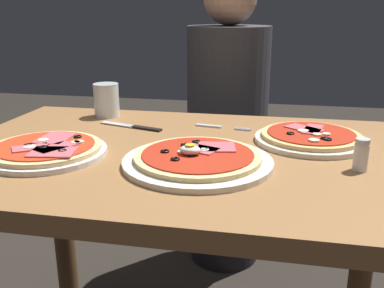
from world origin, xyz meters
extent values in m
cube|color=olive|center=(0.00, 0.00, 0.71)|extent=(1.11, 0.73, 0.04)
cylinder|color=brown|center=(-0.50, 0.31, 0.34)|extent=(0.07, 0.07, 0.69)
cylinder|color=brown|center=(0.50, 0.31, 0.34)|extent=(0.07, 0.07, 0.69)
cylinder|color=silver|center=(0.05, -0.09, 0.73)|extent=(0.32, 0.32, 0.01)
cylinder|color=#E5C17F|center=(0.05, -0.09, 0.74)|extent=(0.27, 0.27, 0.01)
cylinder|color=#B72D19|center=(0.05, -0.09, 0.75)|extent=(0.24, 0.24, 0.00)
torus|color=black|center=(0.04, -0.02, 0.75)|extent=(0.02, 0.02, 0.00)
torus|color=black|center=(0.04, -0.11, 0.75)|extent=(0.02, 0.02, 0.00)
torus|color=black|center=(0.02, -0.04, 0.75)|extent=(0.02, 0.02, 0.00)
torus|color=black|center=(0.02, -0.14, 0.75)|extent=(0.02, 0.02, 0.00)
torus|color=black|center=(-0.02, -0.10, 0.75)|extent=(0.02, 0.02, 0.00)
torus|color=black|center=(0.06, -0.07, 0.75)|extent=(0.02, 0.02, 0.00)
cube|color=#C65B66|center=(0.09, -0.05, 0.75)|extent=(0.09, 0.08, 0.00)
cube|color=#C65B66|center=(0.05, -0.07, 0.75)|extent=(0.09, 0.07, 0.00)
cylinder|color=beige|center=(0.06, -0.07, 0.75)|extent=(0.02, 0.02, 0.00)
cylinder|color=beige|center=(0.02, -0.09, 0.75)|extent=(0.02, 0.02, 0.00)
ellipsoid|color=white|center=(0.04, -0.10, 0.76)|extent=(0.04, 0.03, 0.02)
cylinder|color=yellow|center=(0.04, -0.10, 0.77)|extent=(0.02, 0.02, 0.00)
cylinder|color=white|center=(-0.29, -0.10, 0.73)|extent=(0.27, 0.27, 0.01)
cylinder|color=#E5C17F|center=(-0.29, -0.10, 0.74)|extent=(0.25, 0.25, 0.01)
cylinder|color=red|center=(-0.29, -0.10, 0.75)|extent=(0.22, 0.22, 0.00)
torus|color=black|center=(-0.32, -0.11, 0.75)|extent=(0.02, 0.02, 0.00)
torus|color=black|center=(-0.24, -0.03, 0.75)|extent=(0.02, 0.02, 0.00)
torus|color=black|center=(-0.23, -0.14, 0.75)|extent=(0.02, 0.02, 0.00)
torus|color=black|center=(-0.28, -0.12, 0.75)|extent=(0.02, 0.02, 0.00)
cube|color=#C65B66|center=(-0.29, -0.05, 0.75)|extent=(0.07, 0.09, 0.00)
cube|color=#C65B66|center=(-0.31, -0.13, 0.75)|extent=(0.09, 0.08, 0.00)
cube|color=#C65B66|center=(-0.26, -0.12, 0.75)|extent=(0.08, 0.10, 0.00)
cube|color=#C65B66|center=(-0.25, -0.15, 0.75)|extent=(0.10, 0.08, 0.00)
cylinder|color=beige|center=(-0.31, -0.13, 0.75)|extent=(0.03, 0.03, 0.00)
cylinder|color=beige|center=(-0.22, -0.07, 0.75)|extent=(0.02, 0.02, 0.00)
cylinder|color=beige|center=(-0.31, -0.07, 0.75)|extent=(0.02, 0.02, 0.00)
cylinder|color=beige|center=(-0.23, -0.07, 0.75)|extent=(0.02, 0.02, 0.00)
cylinder|color=silver|center=(0.30, 0.12, 0.73)|extent=(0.27, 0.27, 0.01)
cylinder|color=#DBB26B|center=(0.30, 0.12, 0.74)|extent=(0.24, 0.24, 0.01)
cylinder|color=#B72D19|center=(0.30, 0.12, 0.75)|extent=(0.21, 0.21, 0.00)
torus|color=black|center=(0.32, 0.07, 0.75)|extent=(0.02, 0.02, 0.00)
torus|color=black|center=(0.33, 0.06, 0.75)|extent=(0.02, 0.02, 0.00)
torus|color=black|center=(0.25, 0.09, 0.75)|extent=(0.02, 0.02, 0.00)
cube|color=#C65B66|center=(0.30, 0.14, 0.75)|extent=(0.06, 0.10, 0.00)
cube|color=#C65B66|center=(0.28, 0.15, 0.75)|extent=(0.10, 0.09, 0.00)
cylinder|color=beige|center=(0.30, 0.05, 0.75)|extent=(0.02, 0.02, 0.00)
cylinder|color=beige|center=(0.31, 0.10, 0.75)|extent=(0.02, 0.02, 0.00)
cylinder|color=beige|center=(0.28, 0.12, 0.75)|extent=(0.03, 0.03, 0.00)
cylinder|color=beige|center=(0.33, 0.10, 0.75)|extent=(0.02, 0.02, 0.00)
cylinder|color=silver|center=(-0.30, 0.28, 0.78)|extent=(0.08, 0.08, 0.10)
cylinder|color=silver|center=(-0.30, 0.28, 0.74)|extent=(0.07, 0.07, 0.03)
cube|color=silver|center=(0.03, 0.21, 0.73)|extent=(0.08, 0.03, 0.00)
cube|color=silver|center=(0.12, 0.19, 0.73)|extent=(0.04, 0.01, 0.00)
cube|color=silver|center=(0.12, 0.20, 0.73)|extent=(0.04, 0.01, 0.00)
cube|color=silver|center=(0.12, 0.20, 0.73)|extent=(0.04, 0.01, 0.00)
cube|color=silver|center=(0.13, 0.21, 0.73)|extent=(0.04, 0.01, 0.00)
cube|color=silver|center=(-0.22, 0.18, 0.73)|extent=(0.11, 0.05, 0.00)
cube|color=black|center=(-0.13, 0.15, 0.73)|extent=(0.09, 0.04, 0.01)
cylinder|color=white|center=(0.38, -0.06, 0.76)|extent=(0.03, 0.03, 0.05)
cylinder|color=silver|center=(0.38, -0.06, 0.79)|extent=(0.03, 0.03, 0.01)
cylinder|color=black|center=(0.02, 0.74, 0.23)|extent=(0.29, 0.29, 0.46)
cylinder|color=#38383D|center=(0.02, 0.74, 0.72)|extent=(0.32, 0.32, 0.52)
camera|label=1|loc=(0.21, -0.93, 1.04)|focal=40.47mm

